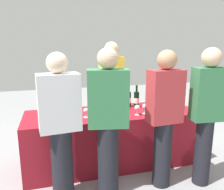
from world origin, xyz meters
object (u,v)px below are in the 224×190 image
(wine_glass_5, at_px, (145,107))
(guest_0, at_px, (60,124))
(wine_glass_2, at_px, (108,107))
(wine_glass_3, at_px, (119,109))
(wine_bottle_0, at_px, (46,106))
(server_pouring, at_px, (111,90))
(wine_bottle_4, at_px, (136,99))
(guest_1, at_px, (108,119))
(menu_board, at_px, (55,119))
(wine_glass_0, at_px, (73,113))
(wine_glass_4, at_px, (137,108))
(wine_bottle_3, at_px, (129,99))
(guest_3, at_px, (206,112))
(wine_bottle_6, at_px, (160,98))
(wine_bottle_1, at_px, (56,104))
(wine_bottle_5, at_px, (155,100))
(wine_glass_1, at_px, (86,111))
(wine_bottle_2, at_px, (121,102))
(guest_2, at_px, (164,115))

(wine_glass_5, relative_size, guest_0, 0.09)
(wine_glass_2, xyz_separation_m, guest_0, (-0.67, -0.55, 0.00))
(wine_glass_3, bearing_deg, wine_bottle_0, 156.18)
(wine_glass_5, bearing_deg, guest_0, -159.96)
(wine_bottle_0, distance_m, server_pouring, 1.14)
(wine_bottle_4, relative_size, wine_glass_5, 2.43)
(guest_1, xyz_separation_m, menu_board, (-0.57, 1.57, -0.46))
(wine_bottle_4, distance_m, guest_0, 1.40)
(wine_glass_5, height_order, menu_board, wine_glass_5)
(wine_glass_0, relative_size, wine_glass_2, 0.95)
(wine_bottle_4, bearing_deg, wine_glass_4, -109.58)
(wine_glass_2, relative_size, guest_1, 0.09)
(wine_bottle_3, distance_m, guest_3, 1.18)
(wine_bottle_6, xyz_separation_m, wine_glass_4, (-0.54, -0.39, -0.01))
(guest_3, height_order, menu_board, guest_3)
(wine_bottle_1, height_order, wine_glass_3, wine_bottle_1)
(wine_bottle_6, bearing_deg, wine_bottle_0, 179.39)
(wine_bottle_4, distance_m, wine_glass_4, 0.40)
(guest_3, bearing_deg, wine_bottle_6, 102.22)
(wine_bottle_6, distance_m, wine_glass_2, 0.94)
(wine_bottle_1, relative_size, wine_glass_5, 2.31)
(wine_bottle_0, distance_m, wine_bottle_5, 1.61)
(wine_bottle_0, xyz_separation_m, wine_bottle_4, (1.33, -0.04, 0.01))
(menu_board, bearing_deg, wine_bottle_1, -96.93)
(guest_0, bearing_deg, wine_bottle_1, 85.20)
(wine_glass_1, bearing_deg, wine_glass_0, -155.81)
(guest_1, bearing_deg, wine_bottle_2, 73.28)
(wine_bottle_2, distance_m, guest_1, 0.85)
(wine_bottle_1, relative_size, server_pouring, 0.18)
(wine_glass_0, relative_size, wine_glass_1, 1.08)
(wine_bottle_3, bearing_deg, wine_bottle_1, 179.58)
(wine_glass_1, bearing_deg, guest_2, -33.46)
(wine_bottle_5, xyz_separation_m, guest_1, (-0.93, -0.76, 0.03))
(wine_bottle_6, relative_size, guest_3, 0.18)
(guest_0, bearing_deg, wine_bottle_2, 31.17)
(wine_glass_1, bearing_deg, wine_bottle_5, 11.10)
(wine_glass_0, height_order, wine_glass_2, wine_glass_2)
(wine_bottle_5, xyz_separation_m, wine_glass_4, (-0.40, -0.29, -0.01))
(wine_bottle_2, relative_size, wine_bottle_3, 0.99)
(wine_bottle_4, relative_size, wine_glass_3, 2.44)
(menu_board, bearing_deg, guest_3, -53.75)
(wine_bottle_6, distance_m, wine_glass_3, 0.90)
(wine_bottle_3, bearing_deg, guest_3, -58.01)
(wine_bottle_3, distance_m, wine_glass_4, 0.42)
(wine_bottle_6, bearing_deg, wine_bottle_3, 176.83)
(wine_glass_0, bearing_deg, wine_glass_3, -0.11)
(wine_bottle_1, height_order, wine_bottle_2, same)
(wine_bottle_2, xyz_separation_m, wine_bottle_4, (0.27, 0.09, 0.00))
(guest_3, bearing_deg, wine_glass_5, 136.99)
(wine_bottle_1, bearing_deg, menu_board, 92.89)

